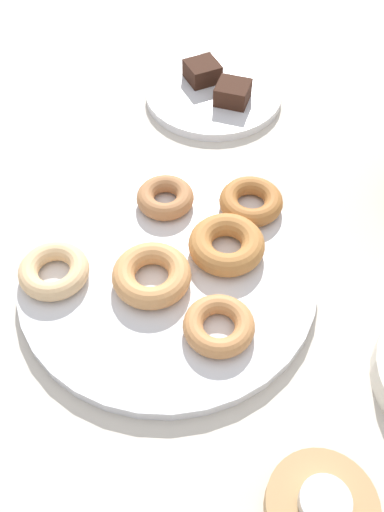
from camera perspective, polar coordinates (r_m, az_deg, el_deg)
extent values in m
plane|color=beige|center=(0.71, -2.43, -2.41)|extent=(2.40, 2.40, 0.00)
cylinder|color=silver|center=(0.70, -2.45, -2.03)|extent=(0.37, 0.37, 0.02)
torus|color=#BC7A3D|center=(0.70, 3.52, 1.17)|extent=(0.12, 0.12, 0.03)
torus|color=#EABC84|center=(0.70, -13.80, -1.65)|extent=(0.11, 0.11, 0.02)
torus|color=tan|center=(0.68, -4.09, -1.95)|extent=(0.11, 0.11, 0.03)
torus|color=#B27547|center=(0.76, -2.55, 5.93)|extent=(0.09, 0.09, 0.02)
torus|color=#AD6B33|center=(0.76, 5.98, 5.51)|extent=(0.11, 0.11, 0.02)
torus|color=#C6844C|center=(0.64, 2.73, -7.06)|extent=(0.08, 0.08, 0.02)
cylinder|color=silver|center=(0.97, 2.19, 15.99)|extent=(0.22, 0.22, 0.01)
cube|color=#381E14|center=(0.99, 1.06, 18.16)|extent=(0.07, 0.07, 0.03)
cube|color=#381E14|center=(0.94, 4.14, 16.14)|extent=(0.07, 0.07, 0.03)
cylinder|color=tan|center=(0.59, 12.93, -23.55)|extent=(0.11, 0.11, 0.02)
cylinder|color=silver|center=(0.57, 13.27, -23.06)|extent=(0.05, 0.05, 0.01)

